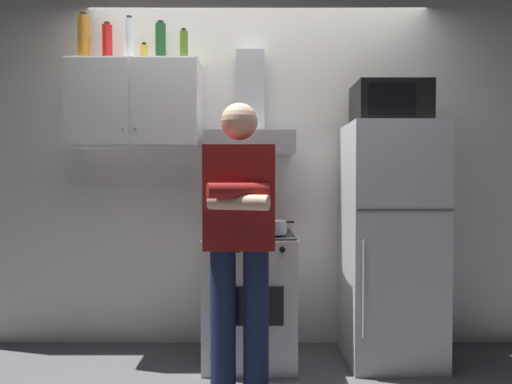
% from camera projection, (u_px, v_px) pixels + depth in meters
% --- Properties ---
extents(ground_plane, '(7.00, 7.00, 0.00)m').
position_uv_depth(ground_plane, '(256.00, 375.00, 2.78)').
color(ground_plane, '#4C4C51').
extents(back_wall_tiled, '(4.80, 0.10, 2.70)m').
position_uv_depth(back_wall_tiled, '(256.00, 164.00, 3.35)').
color(back_wall_tiled, silver).
rests_on(back_wall_tiled, ground_plane).
extents(upper_cabinet, '(0.90, 0.37, 0.60)m').
position_uv_depth(upper_cabinet, '(135.00, 105.00, 3.11)').
color(upper_cabinet, silver).
extents(stove_oven, '(0.60, 0.62, 0.87)m').
position_uv_depth(stove_oven, '(249.00, 296.00, 3.02)').
color(stove_oven, white).
rests_on(stove_oven, ground_plane).
extents(range_hood, '(0.60, 0.44, 0.75)m').
position_uv_depth(range_hood, '(249.00, 127.00, 3.12)').
color(range_hood, '#B7BABF').
extents(refrigerator, '(0.60, 0.62, 1.60)m').
position_uv_depth(refrigerator, '(388.00, 242.00, 3.02)').
color(refrigerator, silver).
rests_on(refrigerator, ground_plane).
extents(microwave, '(0.48, 0.37, 0.28)m').
position_uv_depth(microwave, '(388.00, 104.00, 3.01)').
color(microwave, black).
rests_on(microwave, refrigerator).
extents(person_standing, '(0.38, 0.33, 1.64)m').
position_uv_depth(person_standing, '(238.00, 240.00, 2.40)').
color(person_standing, '#192342').
rests_on(person_standing, ground_plane).
extents(cooking_pot, '(0.32, 0.22, 0.09)m').
position_uv_depth(cooking_pot, '(268.00, 227.00, 2.89)').
color(cooking_pot, '#B7BABF').
rests_on(cooking_pot, stove_oven).
extents(bottle_spice_jar, '(0.05, 0.05, 0.15)m').
position_uv_depth(bottle_spice_jar, '(142.00, 54.00, 3.14)').
color(bottle_spice_jar, gold).
rests_on(bottle_spice_jar, upper_cabinet).
extents(bottle_olive_oil, '(0.06, 0.06, 0.24)m').
position_uv_depth(bottle_olive_oil, '(182.00, 46.00, 3.10)').
color(bottle_olive_oil, '#4C6B19').
rests_on(bottle_olive_oil, upper_cabinet).
extents(bottle_wine_green, '(0.07, 0.07, 0.30)m').
position_uv_depth(bottle_wine_green, '(159.00, 43.00, 3.14)').
color(bottle_wine_green, '#19471E').
rests_on(bottle_wine_green, upper_cabinet).
extents(bottle_vodka_clear, '(0.07, 0.07, 0.31)m').
position_uv_depth(bottle_vodka_clear, '(128.00, 40.00, 3.08)').
color(bottle_vodka_clear, silver).
rests_on(bottle_vodka_clear, upper_cabinet).
extents(bottle_liquor_amber, '(0.08, 0.08, 0.33)m').
position_uv_depth(bottle_liquor_amber, '(82.00, 38.00, 3.07)').
color(bottle_liquor_amber, '#B7721E').
rests_on(bottle_liquor_amber, upper_cabinet).
extents(bottle_soda_red, '(0.07, 0.07, 0.28)m').
position_uv_depth(bottle_soda_red, '(106.00, 44.00, 3.12)').
color(bottle_soda_red, red).
rests_on(bottle_soda_red, upper_cabinet).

